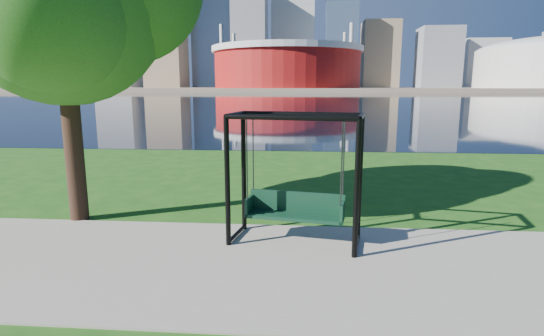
# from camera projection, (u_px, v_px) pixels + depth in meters

# --- Properties ---
(ground) EXTENTS (900.00, 900.00, 0.00)m
(ground) POSITION_uv_depth(u_px,v_px,m) (259.00, 254.00, 7.45)
(ground) COLOR #1E5114
(ground) RESTS_ON ground
(path) EXTENTS (120.00, 4.00, 0.03)m
(path) POSITION_uv_depth(u_px,v_px,m) (256.00, 265.00, 6.96)
(path) COLOR #9E937F
(path) RESTS_ON ground
(river) EXTENTS (900.00, 180.00, 0.02)m
(river) POSITION_uv_depth(u_px,v_px,m) (303.00, 98.00, 107.28)
(river) COLOR black
(river) RESTS_ON ground
(far_bank) EXTENTS (900.00, 228.00, 2.00)m
(far_bank) POSITION_uv_depth(u_px,v_px,m) (305.00, 89.00, 306.76)
(far_bank) COLOR #937F60
(far_bank) RESTS_ON ground
(stadium) EXTENTS (83.00, 83.00, 32.00)m
(stadium) POSITION_uv_depth(u_px,v_px,m) (287.00, 66.00, 235.54)
(stadium) COLOR maroon
(stadium) RESTS_ON far_bank
(skyline) EXTENTS (392.00, 66.00, 96.50)m
(skyline) POSITION_uv_depth(u_px,v_px,m) (300.00, 41.00, 313.59)
(skyline) COLOR gray
(skyline) RESTS_ON far_bank
(swing) EXTENTS (2.51, 1.42, 2.43)m
(swing) POSITION_uv_depth(u_px,v_px,m) (295.00, 182.00, 7.77)
(swing) COLOR black
(swing) RESTS_ON ground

